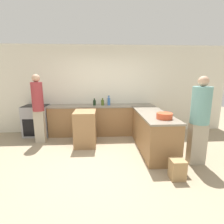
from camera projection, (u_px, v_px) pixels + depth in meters
name	position (u px, v px, depth m)	size (l,w,h in m)	color
ground_plane	(102.00, 162.00, 3.70)	(14.00, 14.00, 0.00)	tan
wall_back	(101.00, 90.00, 5.52)	(8.00, 0.06, 2.70)	silver
counter_back	(102.00, 120.00, 5.39)	(3.16, 0.62, 0.91)	olive
counter_peninsula	(153.00, 132.00, 4.25)	(0.69, 1.92, 0.91)	olive
range_oven	(37.00, 120.00, 5.27)	(0.74, 0.59, 0.92)	#99999E
island_table	(85.00, 128.00, 4.53)	(0.54, 0.68, 0.90)	#997047
mixing_bowl	(164.00, 116.00, 3.63)	(0.33, 0.33, 0.12)	#DB512D
olive_oil_bottle	(102.00, 102.00, 5.26)	(0.09, 0.09, 0.22)	#475B1E
wine_bottle_dark	(94.00, 103.00, 5.25)	(0.08, 0.08, 0.21)	black
water_bottle_blue	(109.00, 101.00, 5.26)	(0.08, 0.08, 0.29)	#386BB7
vinegar_bottle_clear	(108.00, 101.00, 5.40)	(0.08, 0.08, 0.26)	silver
person_by_range	(38.00, 106.00, 4.58)	(0.29, 0.29, 1.83)	#ADA38E
person_at_peninsula	(200.00, 118.00, 3.46)	(0.36, 0.36, 1.79)	#ADA38E
paper_bag	(177.00, 169.00, 3.07)	(0.25, 0.23, 0.36)	#A88456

